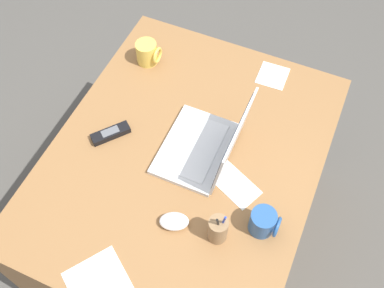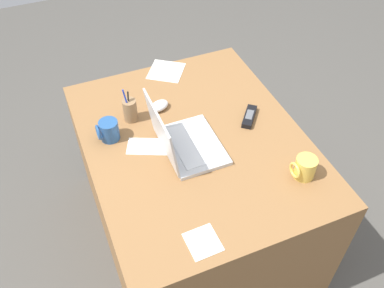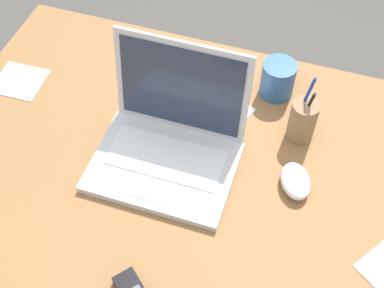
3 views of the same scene
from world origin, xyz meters
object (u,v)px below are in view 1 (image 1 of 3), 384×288
Objects in this scene: coffee_mug_tall at (148,53)px; pen_holder at (218,229)px; laptop at (208,146)px; computer_mouse at (174,221)px; cordless_phone at (111,133)px; coffee_mug_white at (264,222)px.

coffee_mug_tall is 0.56× the size of pen_holder.
laptop is 0.29m from computer_mouse.
pen_holder reaches higher than cordless_phone.
cordless_phone is at bearing -79.27° from laptop.
coffee_mug_tall is at bearing -128.69° from laptop.
cordless_phone is (-0.22, -0.36, -0.01)m from computer_mouse.
coffee_mug_white reaches higher than cordless_phone.
pen_holder reaches higher than coffee_mug_white.
laptop is 0.31m from pen_holder.
computer_mouse is 0.69× the size of cordless_phone.
computer_mouse is 0.42m from cordless_phone.
coffee_mug_tall is at bearing -174.19° from cordless_phone.
cordless_phone is at bearing -112.06° from pen_holder.
coffee_mug_tall is 0.70× the size of cordless_phone.
coffee_mug_white is 0.15m from pen_holder.
computer_mouse is at bearing 58.33° from cordless_phone.
laptop is at bearing -125.00° from coffee_mug_white.
computer_mouse is 0.15m from pen_holder.
cordless_phone is (0.38, 0.04, -0.04)m from coffee_mug_tall.
laptop is 0.33m from coffee_mug_white.
pen_holder is (-0.02, 0.14, 0.04)m from computer_mouse.
pen_holder is (0.27, 0.15, 0.00)m from laptop.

